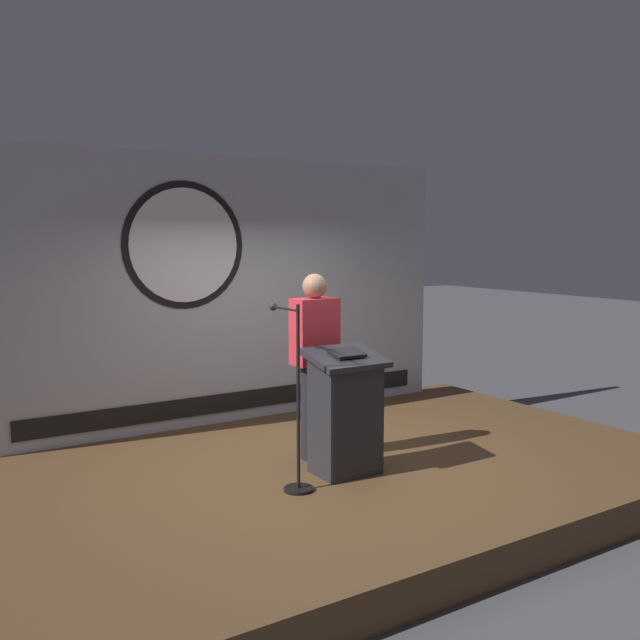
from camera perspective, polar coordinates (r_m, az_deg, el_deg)
The scene contains 6 objects.
ground_plane at distance 6.46m, azimuth 0.89°, elevation -14.16°, with size 40.00×40.00×0.00m, color #4C4C51.
stage_platform at distance 6.41m, azimuth 0.89°, elevation -12.91°, with size 6.40×4.00×0.30m, color brown.
banner_display at distance 7.66m, azimuth -6.88°, elevation 2.43°, with size 5.25×0.12×2.87m.
podium at distance 5.99m, azimuth 2.08°, elevation -7.57°, with size 0.64×0.50×1.08m.
speaker_person at distance 6.30m, azimuth -0.44°, elevation -3.71°, with size 0.40×0.26×1.69m.
microphone_stand at distance 5.62m, azimuth -2.07°, elevation -8.51°, with size 0.24×0.55×1.49m.
Camera 1 is at (-3.34, -5.03, 2.31)m, focal length 39.19 mm.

